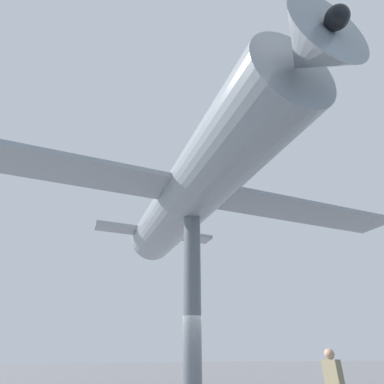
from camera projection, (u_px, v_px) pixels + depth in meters
The scene contains 3 objects.
support_pylon_central at pixel (192, 304), 9.38m from camera, with size 0.58×0.58×5.73m.
suspended_airplane at pixel (194, 189), 11.06m from camera, with size 18.97×13.49×3.64m.
visitor_person at pixel (334, 381), 7.18m from camera, with size 0.36×0.45×1.62m.
Camera 1 is at (1.41, 9.83, 1.59)m, focal length 28.00 mm.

